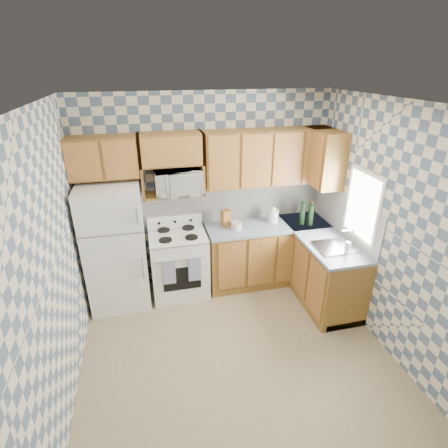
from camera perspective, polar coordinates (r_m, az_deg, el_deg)
The scene contains 29 objects.
floor at distance 4.29m, azimuth 1.76°, elevation -19.69°, with size 3.40×3.40×0.00m, color #7D6E52.
back_wall at distance 4.91m, azimuth -2.87°, elevation 5.09°, with size 3.40×0.02×2.70m, color slate.
right_wall at distance 4.22m, azimuth 24.94°, elevation -0.77°, with size 0.02×3.20×2.70m, color slate.
backsplash_back at distance 5.03m, azimuth 1.67°, elevation 3.80°, with size 2.60×0.01×0.56m, color silver.
backsplash_right at distance 4.86m, azimuth 19.03°, elevation 1.59°, with size 0.01×1.60×0.56m, color silver.
refrigerator at distance 4.74m, azimuth -17.26°, elevation -3.57°, with size 0.75×0.70×1.68m, color white.
stove_body at distance 4.95m, azimuth -7.33°, elevation -6.50°, with size 0.76×0.65×0.90m, color white.
cooktop at distance 4.73m, azimuth -7.63°, elevation -1.79°, with size 0.76×0.65×0.03m, color silver.
backguard at distance 4.94m, azimuth -8.04°, elevation 0.60°, with size 0.76×0.08×0.17m, color white.
dish_towel_left at distance 4.59m, azimuth -8.95°, elevation -7.78°, with size 0.16×0.03×0.35m, color navy.
dish_towel_right at distance 4.62m, azimuth -4.82°, elevation -7.33°, with size 0.16×0.03×0.35m, color navy.
base_cabinets_back at distance 5.23m, azimuth 6.91°, elevation -4.75°, with size 1.75×0.60×0.88m, color brown.
base_cabinets_right at distance 5.06m, azimuth 15.02°, elevation -6.61°, with size 0.60×1.60×0.88m, color brown.
countertop_back at distance 5.01m, azimuth 7.20°, elevation -0.20°, with size 1.77×0.63×0.04m, color gray.
countertop_right at distance 4.84m, azimuth 15.56°, elevation -1.96°, with size 0.63×1.60×0.04m, color gray.
upper_cabinets_back at distance 4.82m, azimuth 7.23°, elevation 10.77°, with size 1.75×0.33×0.74m, color brown.
upper_cabinets_fridge at distance 4.52m, azimuth -19.18°, elevation 10.23°, with size 0.82×0.33×0.50m, color brown.
upper_cabinets_right at distance 4.95m, azimuth 15.85°, elevation 10.41°, with size 0.33×0.70×0.74m, color brown.
microwave_shelf at distance 4.67m, azimuth -8.21°, elevation 4.90°, with size 0.80×0.33×0.03m, color brown.
microwave at distance 4.56m, azimuth -7.58°, elevation 6.79°, with size 0.58×0.39×0.32m, color white.
sink at distance 4.56m, azimuth 17.68°, elevation -3.60°, with size 0.48×0.40×0.03m, color #B7B7BC.
window at distance 4.50m, azimuth 21.68°, elevation 2.77°, with size 0.02×0.66×0.86m, color white.
bottle_0 at distance 5.03m, azimuth 12.70°, elevation 1.75°, with size 0.07×0.07×0.33m, color black.
bottle_1 at distance 5.03m, azimuth 14.00°, elevation 1.46°, with size 0.07×0.07×0.31m, color black.
bottle_2 at distance 5.14m, azimuth 14.00°, elevation 1.84°, with size 0.07×0.07×0.29m, color brown.
knife_block at distance 4.85m, azimuth 0.27°, elevation 0.94°, with size 0.11×0.11×0.24m, color brown.
electric_kettle at distance 5.03m, azimuth 8.02°, elevation 1.25°, with size 0.15×0.15×0.18m, color white.
food_containers at distance 4.80m, azimuth 2.04°, elevation -0.24°, with size 0.16×0.16×0.11m, color beige, non-canonical shape.
soap_bottle at distance 4.40m, azimuth 19.45°, elevation -3.77°, with size 0.06×0.06×0.17m, color beige.
Camera 1 is at (-0.83, -2.94, 3.02)m, focal length 28.00 mm.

